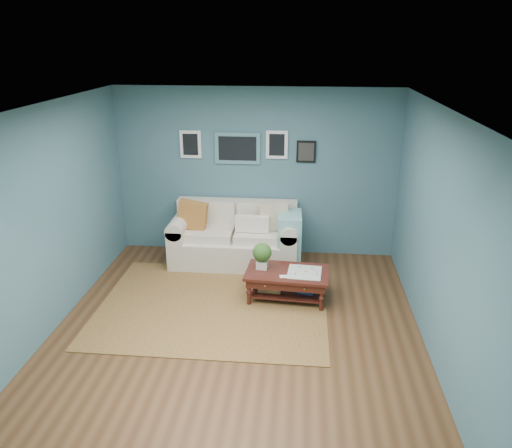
# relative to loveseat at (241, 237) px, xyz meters

# --- Properties ---
(room_shell) EXTENTS (5.00, 5.02, 2.70)m
(room_shell) POSITION_rel_loveseat_xyz_m (0.20, -1.97, 0.93)
(room_shell) COLOR brown
(room_shell) RESTS_ON ground
(area_rug) EXTENTS (3.03, 2.42, 0.01)m
(area_rug) POSITION_rel_loveseat_xyz_m (-0.20, -1.44, -0.42)
(area_rug) COLOR brown
(area_rug) RESTS_ON ground
(loveseat) EXTENTS (2.04, 0.93, 1.05)m
(loveseat) POSITION_rel_loveseat_xyz_m (0.00, 0.00, 0.00)
(loveseat) COLOR beige
(loveseat) RESTS_ON ground
(coffee_table) EXTENTS (1.16, 0.73, 0.78)m
(coffee_table) POSITION_rel_loveseat_xyz_m (0.72, -1.14, -0.08)
(coffee_table) COLOR black
(coffee_table) RESTS_ON ground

